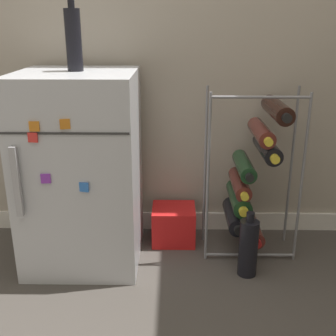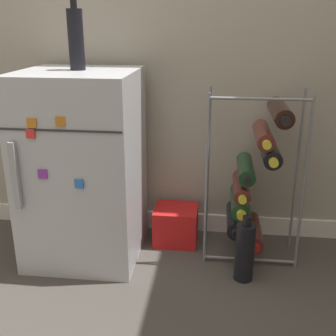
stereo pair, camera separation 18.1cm
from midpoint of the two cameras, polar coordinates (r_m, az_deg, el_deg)
The scene contains 6 objects.
ground_plane at distance 1.70m, azimuth 0.65°, elevation -17.16°, with size 14.00×14.00×0.00m, color #423D38.
mini_fridge at distance 1.84m, azimuth -14.37°, elevation -0.31°, with size 0.47×0.49×0.82m.
wine_rack at distance 1.86m, azimuth 8.56°, elevation -0.94°, with size 0.41×0.32×0.75m.
soda_box at distance 2.03m, azimuth -1.80°, elevation -7.69°, with size 0.20×0.18×0.17m.
fridge_top_bottle at distance 1.76m, azimuth -15.70°, elevation 16.44°, with size 0.06×0.06×0.27m.
loose_bottle_floor at distance 1.78m, azimuth 7.94°, elevation -10.67°, with size 0.08×0.08×0.28m.
Camera 1 is at (-0.09, -1.37, 1.01)m, focal length 45.00 mm.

